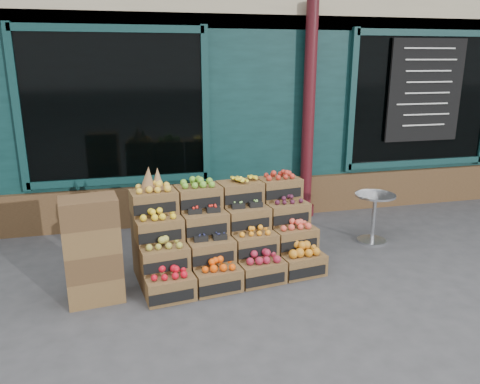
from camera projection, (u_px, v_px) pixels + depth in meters
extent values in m
plane|color=#3B3B3D|center=(272.00, 280.00, 5.26)|extent=(60.00, 60.00, 0.00)
cube|color=#0D2F2E|center=(196.00, 58.00, 9.45)|extent=(12.00, 6.00, 4.80)
cube|color=#0D2F2E|center=(228.00, 121.00, 6.95)|extent=(12.00, 0.12, 3.00)
cube|color=#4E361F|center=(229.00, 200.00, 7.21)|extent=(12.00, 0.18, 0.60)
cube|color=black|center=(115.00, 107.00, 6.44)|extent=(2.40, 0.06, 2.00)
cube|color=black|center=(421.00, 100.00, 7.56)|extent=(2.40, 0.06, 2.00)
cylinder|color=#440F15|center=(309.00, 114.00, 7.01)|extent=(0.18, 0.18, 3.20)
cube|color=black|center=(425.00, 91.00, 7.44)|extent=(1.30, 0.04, 1.60)
cube|color=brown|center=(170.00, 287.00, 4.84)|extent=(0.54, 0.41, 0.25)
cube|color=black|center=(174.00, 297.00, 4.68)|extent=(0.46, 0.07, 0.11)
cube|color=red|center=(169.00, 272.00, 4.79)|extent=(0.43, 0.31, 0.08)
cube|color=brown|center=(217.00, 279.00, 5.02)|extent=(0.54, 0.41, 0.25)
cube|color=black|center=(223.00, 288.00, 4.86)|extent=(0.46, 0.07, 0.11)
cube|color=#F04C08|center=(217.00, 264.00, 4.97)|extent=(0.43, 0.31, 0.09)
cube|color=brown|center=(261.00, 271.00, 5.20)|extent=(0.54, 0.41, 0.25)
cube|color=black|center=(268.00, 280.00, 5.04)|extent=(0.46, 0.07, 0.11)
cube|color=maroon|center=(261.00, 257.00, 5.15)|extent=(0.43, 0.31, 0.09)
cube|color=brown|center=(302.00, 264.00, 5.38)|extent=(0.54, 0.41, 0.25)
cube|color=black|center=(309.00, 272.00, 5.23)|extent=(0.46, 0.07, 0.11)
cube|color=#C77519|center=(302.00, 249.00, 5.33)|extent=(0.43, 0.31, 0.12)
cube|color=brown|center=(164.00, 257.00, 4.96)|extent=(0.54, 0.41, 0.25)
cube|color=black|center=(168.00, 266.00, 4.80)|extent=(0.46, 0.07, 0.11)
cube|color=#A39D39|center=(163.00, 243.00, 4.91)|extent=(0.43, 0.31, 0.08)
cube|color=brown|center=(210.00, 250.00, 5.14)|extent=(0.54, 0.41, 0.25)
cube|color=black|center=(216.00, 259.00, 4.98)|extent=(0.46, 0.07, 0.11)
cube|color=#21244C|center=(210.00, 238.00, 5.10)|extent=(0.43, 0.31, 0.03)
cube|color=brown|center=(253.00, 243.00, 5.32)|extent=(0.54, 0.41, 0.25)
cube|color=black|center=(260.00, 251.00, 5.16)|extent=(0.46, 0.07, 0.11)
cube|color=orange|center=(254.00, 230.00, 5.28)|extent=(0.43, 0.31, 0.07)
cube|color=brown|center=(294.00, 237.00, 5.50)|extent=(0.54, 0.41, 0.25)
cube|color=black|center=(301.00, 245.00, 5.35)|extent=(0.46, 0.07, 0.11)
cube|color=#E34D3B|center=(294.00, 224.00, 5.46)|extent=(0.43, 0.31, 0.08)
cube|color=brown|center=(159.00, 229.00, 5.07)|extent=(0.54, 0.41, 0.25)
cube|color=black|center=(163.00, 237.00, 4.92)|extent=(0.46, 0.07, 0.11)
cube|color=yellow|center=(158.00, 214.00, 5.03)|extent=(0.43, 0.31, 0.08)
cube|color=brown|center=(204.00, 223.00, 5.26)|extent=(0.54, 0.41, 0.25)
cube|color=black|center=(209.00, 230.00, 5.10)|extent=(0.46, 0.07, 0.11)
cube|color=red|center=(204.00, 211.00, 5.22)|extent=(0.43, 0.31, 0.03)
cube|color=brown|center=(247.00, 217.00, 5.44)|extent=(0.54, 0.41, 0.25)
cube|color=black|center=(253.00, 224.00, 5.28)|extent=(0.46, 0.07, 0.11)
cube|color=#85C355|center=(247.00, 206.00, 5.40)|extent=(0.43, 0.31, 0.03)
cube|color=brown|center=(286.00, 212.00, 5.62)|extent=(0.54, 0.41, 0.25)
cube|color=black|center=(293.00, 219.00, 5.46)|extent=(0.46, 0.07, 0.11)
cube|color=#411529|center=(287.00, 200.00, 5.58)|extent=(0.43, 0.31, 0.06)
cube|color=brown|center=(154.00, 202.00, 5.19)|extent=(0.54, 0.41, 0.25)
cube|color=black|center=(157.00, 208.00, 5.04)|extent=(0.46, 0.07, 0.11)
cube|color=gold|center=(153.00, 187.00, 5.15)|extent=(0.43, 0.31, 0.08)
cube|color=brown|center=(198.00, 197.00, 5.38)|extent=(0.54, 0.41, 0.25)
cube|color=black|center=(203.00, 203.00, 5.22)|extent=(0.46, 0.07, 0.11)
cube|color=#68AB2D|center=(198.00, 183.00, 5.33)|extent=(0.43, 0.31, 0.08)
cube|color=brown|center=(240.00, 192.00, 5.56)|extent=(0.54, 0.41, 0.25)
cube|color=black|center=(246.00, 198.00, 5.40)|extent=(0.46, 0.07, 0.11)
cube|color=yellow|center=(240.00, 179.00, 5.51)|extent=(0.43, 0.31, 0.08)
cube|color=brown|center=(279.00, 188.00, 5.74)|extent=(0.54, 0.41, 0.25)
cube|color=black|center=(286.00, 194.00, 5.58)|extent=(0.46, 0.07, 0.11)
cube|color=red|center=(279.00, 175.00, 5.70)|extent=(0.43, 0.31, 0.07)
cube|color=#4E361F|center=(232.00, 267.00, 5.30)|extent=(2.07, 0.61, 0.25)
cube|color=#4E361F|center=(226.00, 250.00, 5.45)|extent=(2.07, 0.61, 0.50)
cube|color=#4E361F|center=(220.00, 234.00, 5.60)|extent=(2.07, 0.61, 0.75)
cone|color=olive|center=(148.00, 179.00, 5.11)|extent=(0.17, 0.17, 0.29)
cone|color=olive|center=(158.00, 179.00, 5.17)|extent=(0.15, 0.15, 0.25)
cube|color=brown|center=(96.00, 287.00, 4.81)|extent=(0.59, 0.44, 0.27)
cube|color=#4E361F|center=(94.00, 263.00, 4.73)|extent=(0.59, 0.44, 0.27)
cube|color=brown|center=(91.00, 237.00, 4.66)|extent=(0.59, 0.44, 0.27)
cube|color=#4E361F|center=(89.00, 211.00, 4.58)|extent=(0.59, 0.44, 0.27)
cylinder|color=#B4B5BB|center=(372.00, 240.00, 6.37)|extent=(0.39, 0.39, 0.03)
cylinder|color=#B4B5BB|center=(373.00, 219.00, 6.28)|extent=(0.05, 0.05, 0.64)
cylinder|color=#B4B5BB|center=(375.00, 195.00, 6.19)|extent=(0.53, 0.53, 0.03)
imported|color=#18562A|center=(116.00, 156.00, 7.39)|extent=(0.69, 0.48, 1.82)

